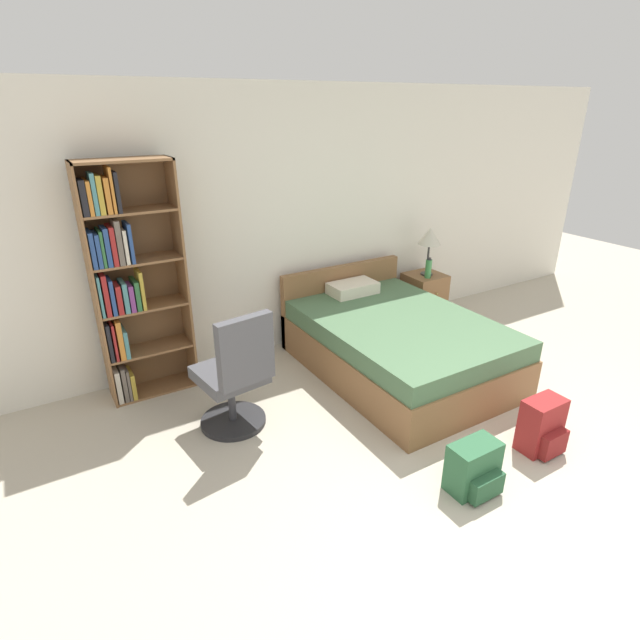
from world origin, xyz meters
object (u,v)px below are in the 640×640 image
bed (394,342)px  backpack_green (474,468)px  office_chair (236,378)px  backpack_red (542,427)px  water_bottle (428,268)px  bookshelf (127,281)px  table_lamp (430,237)px  nightstand (423,297)px

bed → backpack_green: bearing=-110.4°
office_chair → backpack_red: (1.84, -1.41, -0.27)m
office_chair → water_bottle: (2.69, 0.81, 0.22)m
bookshelf → office_chair: bookshelf is taller
backpack_red → backpack_green: bearing=-176.7°
table_lamp → bed: bearing=-144.5°
nightstand → backpack_red: 2.49m
backpack_red → office_chair: bearing=142.6°
office_chair → water_bottle: bearing=16.8°
office_chair → nightstand: bearing=18.4°
backpack_red → backpack_green: (-0.75, -0.04, -0.03)m
bookshelf → table_lamp: size_ratio=3.66×
bed → backpack_green: size_ratio=5.85×
backpack_red → backpack_green: 0.76m
bookshelf → backpack_red: bookshelf is taller
water_bottle → backpack_green: size_ratio=0.67×
nightstand → table_lamp: table_lamp is taller
bookshelf → backpack_green: size_ratio=5.72×
backpack_red → water_bottle: bearing=69.2°
bookshelf → backpack_green: bookshelf is taller
table_lamp → water_bottle: bearing=-125.9°
water_bottle → backpack_red: 2.43m
nightstand → table_lamp: bearing=-65.7°
office_chair → nightstand: size_ratio=1.80×
bed → water_bottle: (1.00, 0.67, 0.40)m
bookshelf → bed: size_ratio=0.98×
nightstand → backpack_red: nightstand is taller
bookshelf → water_bottle: size_ratio=8.59×
nightstand → office_chair: bearing=-161.6°
bookshelf → backpack_red: (2.37, -2.37, -0.86)m
nightstand → water_bottle: 0.41m
office_chair → backpack_red: office_chair is taller
bookshelf → backpack_red: size_ratio=4.80×
water_bottle → office_chair: bearing=-163.2°
bed → backpack_red: (0.16, -1.55, -0.09)m
bookshelf → table_lamp: bearing=-1.1°
bookshelf → bed: bearing=-20.5°
table_lamp → backpack_green: 3.00m
table_lamp → nightstand: bearing=114.3°
office_chair → backpack_green: office_chair is taller
bed → office_chair: bearing=-175.3°
water_bottle → backpack_green: 2.82m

